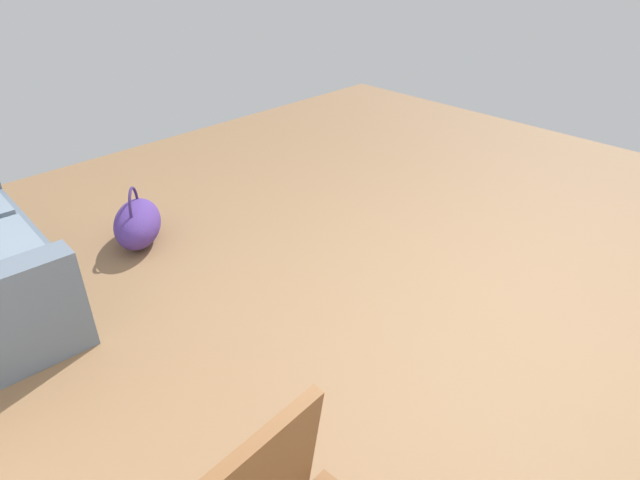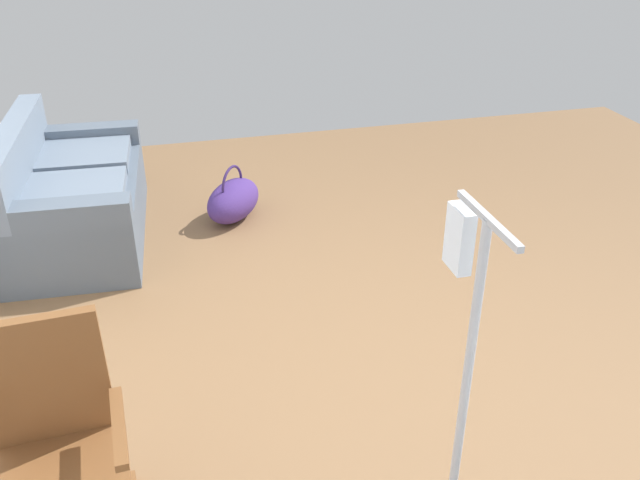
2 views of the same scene
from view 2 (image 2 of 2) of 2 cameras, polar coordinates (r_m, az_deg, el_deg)
name	(u,v)px [view 2 (image 2 of 2)]	position (r m, az deg, el deg)	size (l,w,h in m)	color
ground_plane	(418,360)	(3.77, 8.24, -10.02)	(7.48, 7.48, 0.00)	olive
couch	(73,199)	(5.09, -20.08, 3.28)	(1.64, 0.93, 0.85)	slate
rocking_chair	(57,458)	(2.69, -21.30, -16.71)	(0.79, 0.53, 1.05)	brown
duffel_bag	(233,200)	(5.17, -7.32, 3.36)	(0.64, 0.59, 0.43)	#472D7A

